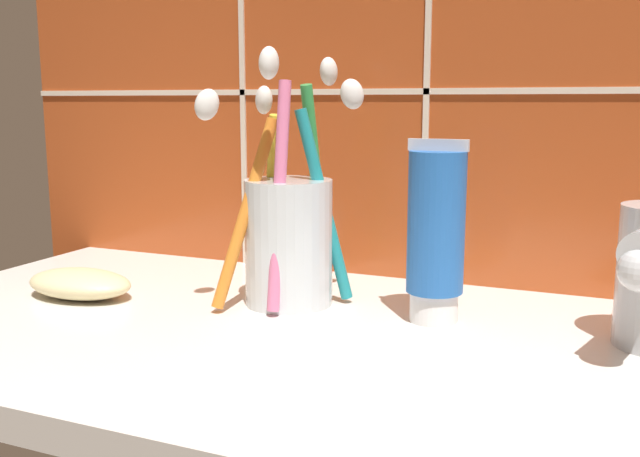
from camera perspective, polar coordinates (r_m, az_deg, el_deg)
The scene contains 5 objects.
sink_counter at distance 47.65cm, azimuth 0.88°, elevation -9.62°, with size 68.44×33.74×2.00cm, color silver.
tile_wall_backsplash at distance 61.36cm, azimuth 7.27°, elevation 16.11°, with size 78.44×1.72×47.12cm.
toothbrush_cup at distance 53.15cm, azimuth -2.53°, elevation -0.11°, with size 10.60×12.08×18.86cm.
toothpaste_tube at distance 49.27cm, azimuth 9.25°, elevation -0.39°, with size 4.12×3.92×12.63cm.
soap_bar at distance 58.76cm, azimuth -18.66°, elevation -4.18°, with size 8.93×5.32×2.22cm, color beige.
Camera 1 is at (16.98, -41.50, 17.13)cm, focal length 40.00 mm.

